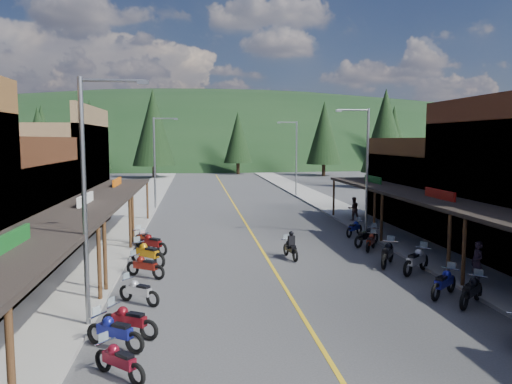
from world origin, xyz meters
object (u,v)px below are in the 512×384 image
object	(u,v)px
bike_east_11	(354,227)
rider_on_bike	(291,247)
shop_west_3	(36,180)
bike_west_7	(145,265)
bike_west_5	(129,319)
bike_east_6	(444,282)
bike_east_9	(371,241)
bike_west_10	(145,238)
pine_10	(90,135)
bike_west_8	(148,253)
bike_west_9	(152,242)
pine_3	(238,137)
pedestrian_east_b	(354,209)
pine_2	(153,127)
streetlight_0	(89,191)
pedestrian_east_a	(477,263)
pine_4	(324,133)
pine_8	(39,141)
pine_11	(385,131)
pine_7	(42,133)
pine_5	(388,130)
pine_6	(468,137)
bike_west_4	(115,330)
streetlight_1	(156,158)
streetlight_2	(365,166)
bike_east_8	(388,252)
bike_west_6	(139,290)
bike_east_10	(367,235)
streetlight_3	(295,155)
bike_east_5	(472,290)
shop_east_3	(441,190)
bike_west_3	(119,359)
pine_1	(79,133)

from	to	relation	value
bike_east_11	rider_on_bike	bearing A→B (deg)	-88.41
shop_west_3	bike_west_7	world-z (taller)	shop_west_3
bike_west_5	bike_east_6	xyz separation A→B (m)	(11.60, 2.58, 0.03)
bike_east_9	rider_on_bike	world-z (taller)	rider_on_bike
bike_west_5	bike_west_10	xyz separation A→B (m)	(-0.75, 12.53, 0.05)
pine_10	bike_east_9	distance (m)	52.33
bike_west_8	bike_west_9	distance (m)	2.57
pine_3	pedestrian_east_b	size ratio (longest dim) A/B	6.34
pine_2	bike_east_11	distance (m)	53.11
bike_west_9	bike_west_5	bearing A→B (deg)	-135.64
streetlight_0	pedestrian_east_a	world-z (taller)	streetlight_0
bike_west_8	bike_east_9	size ratio (longest dim) A/B	1.24
pine_4	pine_8	xyz separation A→B (m)	(-40.00, -20.00, -1.26)
pine_10	pine_11	xyz separation A→B (m)	(38.00, -12.00, 0.40)
pedestrian_east_a	pine_7	bearing A→B (deg)	-152.46
pine_8	pine_5	bearing A→B (deg)	29.74
bike_east_9	pine_6	bearing A→B (deg)	88.67
pedestrian_east_a	pedestrian_east_b	size ratio (longest dim) A/B	1.04
streetlight_0	bike_east_6	distance (m)	13.53
bike_west_4	bike_east_6	xyz separation A→B (m)	(11.90, 3.47, 0.03)
streetlight_1	streetlight_2	distance (m)	19.73
bike_east_8	pedestrian_east_b	xyz separation A→B (m)	(2.39, 12.57, 0.36)
bike_west_4	bike_west_6	bearing A→B (deg)	29.33
bike_east_10	pedestrian_east_a	xyz separation A→B (m)	(1.69, -8.42, 0.44)
bike_west_4	bike_west_8	bearing A→B (deg)	32.64
pine_11	bike_west_4	xyz separation A→B (m)	(-25.99, -45.78, -6.61)
streetlight_3	bike_east_5	size ratio (longest dim) A/B	3.80
shop_east_3	rider_on_bike	world-z (taller)	shop_east_3
pine_10	bike_east_10	world-z (taller)	pine_10
pine_2	pine_3	size ratio (longest dim) A/B	1.27
pine_6	bike_west_7	size ratio (longest dim) A/B	5.45
streetlight_3	bike_east_9	size ratio (longest dim) A/B	4.29
pine_5	pine_10	distance (m)	56.48
bike_west_8	bike_west_10	world-z (taller)	bike_west_8
bike_west_4	bike_east_9	world-z (taller)	bike_west_4
bike_west_3	bike_west_9	bearing A→B (deg)	44.63
bike_west_9	pedestrian_east_a	xyz separation A→B (m)	(13.75, -7.92, 0.43)
bike_west_7	rider_on_bike	bearing A→B (deg)	-34.93
pine_4	pine_5	world-z (taller)	pine_5
bike_west_4	bike_west_7	size ratio (longest dim) A/B	1.00
bike_east_8	pedestrian_east_b	world-z (taller)	pedestrian_east_b
bike_west_7	bike_east_6	world-z (taller)	bike_east_6
rider_on_bike	pine_2	bearing A→B (deg)	92.44
pine_3	bike_east_11	world-z (taller)	pine_3
pine_11	bike_west_9	world-z (taller)	pine_11
pine_1	bike_west_7	world-z (taller)	pine_1
bike_west_8	bike_west_10	xyz separation A→B (m)	(-0.51, 3.71, -0.03)
pine_1	bike_west_3	xyz separation A→B (m)	(18.40, -79.64, -6.71)
pine_3	bike_west_4	xyz separation A→B (m)	(-9.99, -73.78, -5.90)
bike_west_7	pine_4	bearing A→B (deg)	12.59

